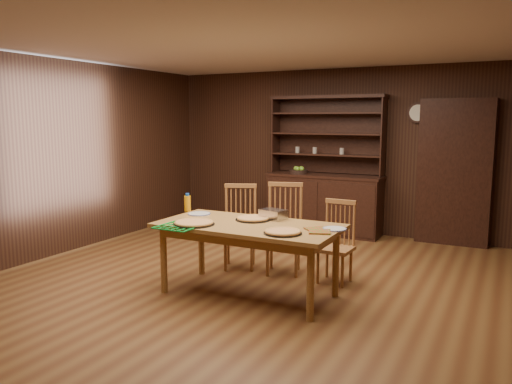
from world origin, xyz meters
The scene contains 20 objects.
floor centered at (0.00, 0.00, 0.00)m, with size 6.00×6.00×0.00m, color brown.
room_shell centered at (0.00, 0.00, 1.58)m, with size 6.00×6.00×6.00m.
china_hutch centered at (0.00, 2.75, 0.60)m, with size 1.84×0.52×2.17m.
doorway centered at (1.90, 2.90, 1.05)m, with size 1.00×0.18×2.10m, color black.
wall_clock centered at (1.35, 2.96, 1.90)m, with size 0.30×0.05×0.30m.
dining_table centered at (0.28, -0.32, 0.67)m, with size 1.86×0.93×0.75m.
chair_left centered at (-0.29, 0.53, 0.54)m, with size 0.54×0.53×1.02m.
chair_center centered at (0.28, 0.59, 0.56)m, with size 0.54×0.53×1.06m.
chair_right centered at (0.95, 0.52, 0.48)m, with size 0.39×0.37×0.92m.
pizza_left centered at (-0.19, -0.61, 0.77)m, with size 0.42×0.42×0.04m.
pizza_right centered at (0.77, -0.56, 0.77)m, with size 0.36×0.36×0.04m.
pizza_center centered at (0.23, -0.13, 0.77)m, with size 0.37×0.37×0.04m.
cooling_rack centered at (-0.27, -0.77, 0.76)m, with size 0.38×0.38×0.02m, color green, non-canonical shape.
plate_left centered at (-0.45, -0.14, 0.76)m, with size 0.26×0.26×0.02m.
plate_right centered at (1.15, -0.18, 0.76)m, with size 0.23×0.23×0.02m.
foil_dish centered at (0.40, 0.02, 0.80)m, with size 0.26×0.19×0.10m, color silver.
juice_bottle centered at (-0.69, -0.02, 0.85)m, with size 0.08×0.08×0.21m.
pot_holder_a centered at (1.06, -0.35, 0.76)m, with size 0.20×0.20×0.02m, color red.
pot_holder_b centered at (1.01, -0.27, 0.76)m, with size 0.20×0.20×0.01m, color red.
fruit_bowl centered at (-0.42, 2.69, 0.98)m, with size 0.30×0.30×0.12m.
Camera 1 is at (2.65, -4.72, 1.82)m, focal length 35.00 mm.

